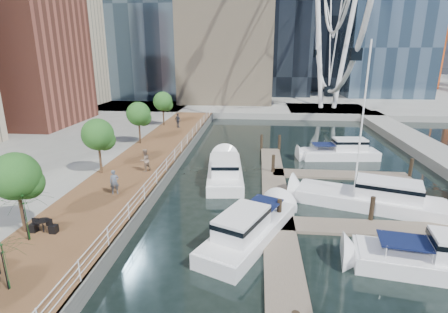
% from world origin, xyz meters
% --- Properties ---
extents(ground, '(520.00, 520.00, 0.00)m').
position_xyz_m(ground, '(0.00, 0.00, 0.00)').
color(ground, black).
rests_on(ground, ground).
extents(boardwalk, '(6.00, 60.00, 1.00)m').
position_xyz_m(boardwalk, '(-9.00, 15.00, 0.50)').
color(boardwalk, brown).
rests_on(boardwalk, ground).
extents(seawall, '(0.25, 60.00, 1.00)m').
position_xyz_m(seawall, '(-6.00, 15.00, 0.50)').
color(seawall, '#595954').
rests_on(seawall, ground).
extents(land_far, '(200.00, 114.00, 1.00)m').
position_xyz_m(land_far, '(0.00, 102.00, 0.50)').
color(land_far, gray).
rests_on(land_far, ground).
extents(pier, '(14.00, 12.00, 1.00)m').
position_xyz_m(pier, '(14.00, 52.00, 0.50)').
color(pier, gray).
rests_on(pier, ground).
extents(railing, '(0.10, 60.00, 1.05)m').
position_xyz_m(railing, '(-6.10, 15.00, 1.52)').
color(railing, white).
rests_on(railing, boardwalk).
extents(floating_docks, '(16.00, 34.00, 2.60)m').
position_xyz_m(floating_docks, '(7.97, 9.98, 0.49)').
color(floating_docks, '#6D6051').
rests_on(floating_docks, ground).
extents(street_trees, '(2.60, 42.60, 4.60)m').
position_xyz_m(street_trees, '(-11.40, 14.00, 4.29)').
color(street_trees, '#3F2B1C').
rests_on(street_trees, ground).
extents(yacht_foreground, '(9.73, 4.02, 2.15)m').
position_xyz_m(yacht_foreground, '(10.96, 3.64, 0.00)').
color(yacht_foreground, white).
rests_on(yacht_foreground, ground).
extents(pedestrian_near, '(0.76, 0.66, 1.75)m').
position_xyz_m(pedestrian_near, '(-8.51, 9.80, 1.87)').
color(pedestrian_near, '#485160').
rests_on(pedestrian_near, boardwalk).
extents(pedestrian_mid, '(1.14, 1.19, 1.94)m').
position_xyz_m(pedestrian_mid, '(-7.88, 14.77, 1.97)').
color(pedestrian_mid, '#89705E').
rests_on(pedestrian_mid, boardwalk).
extents(pedestrian_far, '(1.19, 0.99, 1.91)m').
position_xyz_m(pedestrian_far, '(-9.09, 32.72, 1.95)').
color(pedestrian_far, '#2E303A').
rests_on(pedestrian_far, boardwalk).
extents(moored_yachts, '(23.89, 32.43, 11.50)m').
position_xyz_m(moored_yachts, '(8.51, 11.22, 0.00)').
color(moored_yachts, white).
rests_on(moored_yachts, ground).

